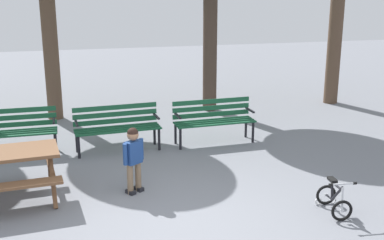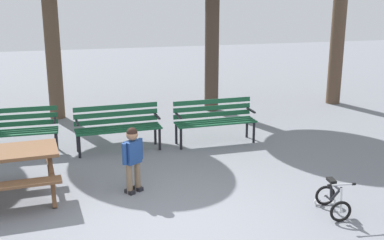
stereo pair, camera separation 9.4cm
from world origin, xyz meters
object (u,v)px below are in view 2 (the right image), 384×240
object	(u,v)px
park_bench_right	(214,117)
child_standing	(133,155)
kids_bicycle	(333,200)
park_bench_far_left	(13,128)
park_bench_left	(118,124)

from	to	relation	value
park_bench_right	child_standing	size ratio (longest dim) A/B	1.57
park_bench_right	kids_bicycle	bearing A→B (deg)	-77.97
park_bench_far_left	park_bench_right	bearing A→B (deg)	-2.98
child_standing	kids_bicycle	xyz separation A→B (m)	(2.59, -1.36, -0.40)
child_standing	kids_bicycle	size ratio (longest dim) A/B	1.76
park_bench_right	kids_bicycle	size ratio (longest dim) A/B	2.76
kids_bicycle	park_bench_far_left	bearing A→B (deg)	141.34
park_bench_far_left	park_bench_right	world-z (taller)	same
child_standing	park_bench_left	bearing A→B (deg)	91.05
park_bench_right	kids_bicycle	world-z (taller)	park_bench_right
park_bench_left	child_standing	world-z (taller)	child_standing
park_bench_left	park_bench_right	size ratio (longest dim) A/B	1.01
child_standing	kids_bicycle	bearing A→B (deg)	-27.73
park_bench_right	child_standing	bearing A→B (deg)	-132.16
park_bench_right	child_standing	distance (m)	2.78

